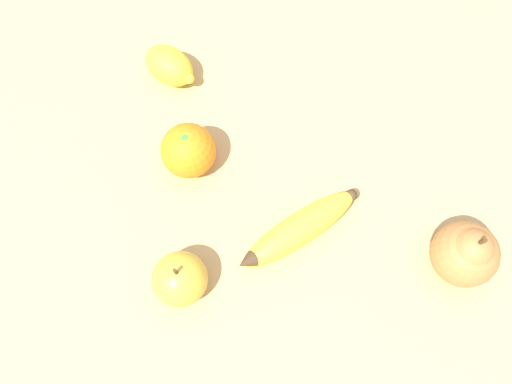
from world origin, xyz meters
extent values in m
plane|color=tan|center=(0.00, 0.00, 0.00)|extent=(3.00, 3.00, 0.00)
ellipsoid|color=yellow|center=(0.11, -0.06, 0.02)|extent=(0.18, 0.09, 0.04)
cone|color=#47331E|center=(0.03, -0.04, 0.03)|extent=(0.03, 0.03, 0.03)
sphere|color=#47331E|center=(0.19, -0.09, 0.02)|extent=(0.02, 0.02, 0.02)
sphere|color=orange|center=(0.09, 0.12, 0.04)|extent=(0.08, 0.08, 0.08)
cylinder|color=#3D8438|center=(0.09, 0.12, 0.07)|extent=(0.01, 0.01, 0.00)
sphere|color=#B2753D|center=(0.20, -0.24, 0.04)|extent=(0.08, 0.08, 0.08)
sphere|color=#B2753D|center=(0.20, -0.24, 0.06)|extent=(0.05, 0.05, 0.05)
cylinder|color=#4C3319|center=(0.20, -0.24, 0.09)|extent=(0.01, 0.01, 0.02)
ellipsoid|color=gold|center=(-0.04, 0.01, 0.03)|extent=(0.07, 0.07, 0.06)
cylinder|color=#4C3319|center=(-0.04, 0.01, 0.07)|extent=(0.00, 0.00, 0.01)
ellipsoid|color=yellow|center=(0.18, 0.24, 0.03)|extent=(0.06, 0.08, 0.05)
sphere|color=yellow|center=(0.19, 0.20, 0.03)|extent=(0.02, 0.02, 0.02)
camera|label=1|loc=(-0.09, -0.15, 0.64)|focal=35.00mm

